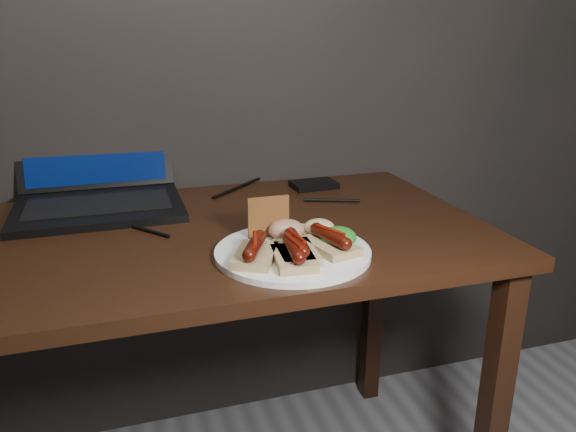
# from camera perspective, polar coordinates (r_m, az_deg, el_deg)

# --- Properties ---
(desk) EXTENTS (1.40, 0.70, 0.75)m
(desk) POSITION_cam_1_polar(r_m,az_deg,el_deg) (1.25, -12.21, -5.68)
(desk) COLOR black
(desk) RESTS_ON ground
(laptop) EXTENTS (0.39, 0.37, 0.25)m
(laptop) POSITION_cam_1_polar(r_m,az_deg,el_deg) (1.45, -18.81, 3.03)
(laptop) COLOR black
(laptop) RESTS_ON desk
(hard_drive) EXTENTS (0.12, 0.09, 0.02)m
(hard_drive) POSITION_cam_1_polar(r_m,az_deg,el_deg) (1.53, 2.65, 3.20)
(hard_drive) COLOR black
(hard_drive) RESTS_ON desk
(desk_cables) EXTENTS (0.95, 0.40, 0.01)m
(desk_cables) POSITION_cam_1_polar(r_m,az_deg,el_deg) (1.37, -12.34, 0.65)
(desk_cables) COLOR black
(desk_cables) RESTS_ON desk
(plate) EXTENTS (0.34, 0.34, 0.01)m
(plate) POSITION_cam_1_polar(r_m,az_deg,el_deg) (1.08, 0.47, -3.70)
(plate) COLOR white
(plate) RESTS_ON desk
(bread_sausage_left) EXTENTS (0.11, 0.13, 0.04)m
(bread_sausage_left) POSITION_cam_1_polar(r_m,az_deg,el_deg) (1.03, -3.39, -3.59)
(bread_sausage_left) COLOR tan
(bread_sausage_left) RESTS_ON plate
(bread_sausage_center) EXTENTS (0.08, 0.12, 0.04)m
(bread_sausage_center) POSITION_cam_1_polar(r_m,az_deg,el_deg) (1.04, 0.87, -3.27)
(bread_sausage_center) COLOR tan
(bread_sausage_center) RESTS_ON plate
(bread_sausage_right) EXTENTS (0.10, 0.13, 0.04)m
(bread_sausage_right) POSITION_cam_1_polar(r_m,az_deg,el_deg) (1.07, 4.32, -2.62)
(bread_sausage_right) COLOR tan
(bread_sausage_right) RESTS_ON plate
(bread_sausage_extra) EXTENTS (0.08, 0.12, 0.04)m
(bread_sausage_extra) POSITION_cam_1_polar(r_m,az_deg,el_deg) (1.01, 0.60, -3.85)
(bread_sausage_extra) COLOR tan
(bread_sausage_extra) RESTS_ON plate
(crispbread) EXTENTS (0.09, 0.01, 0.08)m
(crispbread) POSITION_cam_1_polar(r_m,az_deg,el_deg) (1.13, -1.99, -0.10)
(crispbread) COLOR brown
(crispbread) RESTS_ON plate
(salad_greens) EXTENTS (0.07, 0.07, 0.04)m
(salad_greens) POSITION_cam_1_polar(r_m,az_deg,el_deg) (1.09, 5.15, -2.14)
(salad_greens) COLOR #105010
(salad_greens) RESTS_ON plate
(salsa_mound) EXTENTS (0.07, 0.07, 0.04)m
(salsa_mound) POSITION_cam_1_polar(r_m,az_deg,el_deg) (1.12, -0.17, -1.40)
(salsa_mound) COLOR maroon
(salsa_mound) RESTS_ON plate
(coleslaw_mound) EXTENTS (0.06, 0.06, 0.04)m
(coleslaw_mound) POSITION_cam_1_polar(r_m,az_deg,el_deg) (1.14, 3.18, -1.22)
(coleslaw_mound) COLOR beige
(coleslaw_mound) RESTS_ON plate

